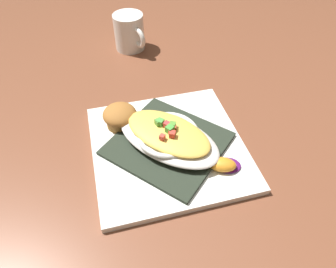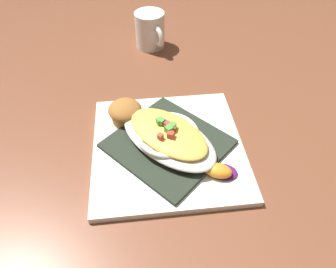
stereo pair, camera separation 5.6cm
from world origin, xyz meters
name	(u,v)px [view 1 (the left image)]	position (x,y,z in m)	size (l,w,h in m)	color
ground_plane	(168,149)	(0.00, 0.00, 0.00)	(2.60, 2.60, 0.00)	brown
square_plate	(168,147)	(0.00, 0.00, 0.01)	(0.28, 0.28, 0.01)	white
folded_napkin	(168,144)	(0.00, 0.00, 0.02)	(0.19, 0.19, 0.01)	#273025
gratin_dish	(168,136)	(0.00, 0.00, 0.04)	(0.23, 0.21, 0.05)	white
muffin	(120,116)	(-0.09, -0.07, 0.04)	(0.07, 0.07, 0.04)	#A36C30
orange_garnish	(224,165)	(0.09, 0.07, 0.02)	(0.05, 0.07, 0.02)	#571765
coffee_mug	(130,34)	(-0.38, 0.04, 0.04)	(0.11, 0.08, 0.09)	white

